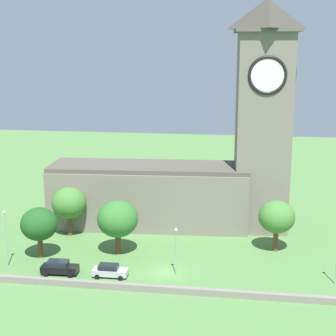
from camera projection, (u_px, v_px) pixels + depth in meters
ground_plane at (181, 233)px, 83.01m from camera, size 200.00×200.00×0.00m
church at (198, 161)px, 84.38m from camera, size 39.41×12.31×35.98m
quay_barrier at (159, 289)px, 62.80m from camera, size 44.31×0.70×0.82m
car_black at (59, 267)px, 67.75m from camera, size 4.81×2.27×1.85m
car_silver at (110, 271)px, 66.96m from camera, size 4.49×2.11×1.65m
streetlamp_west_end at (5, 230)px, 69.43m from camera, size 0.44×0.44×7.80m
streetlamp_west_mid at (176, 243)px, 66.82m from camera, size 0.44×0.44×6.33m
tree_riverside_east at (277, 217)px, 74.81m from camera, size 5.22×5.22×7.47m
tree_churchyard at (118, 219)px, 73.74m from camera, size 5.80×5.80×7.79m
tree_riverside_west at (39, 224)px, 72.45m from camera, size 5.12×5.12×7.19m
tree_by_tower at (69, 203)px, 81.20m from camera, size 5.35×5.35×7.67m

